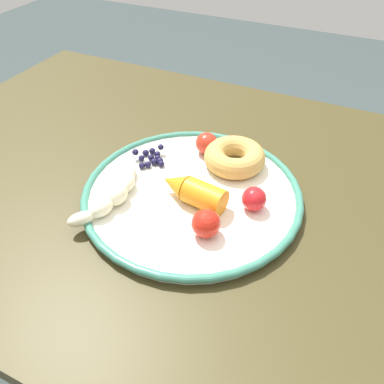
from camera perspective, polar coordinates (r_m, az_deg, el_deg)
ground_plane at (r=1.21m, az=-0.23°, el=-25.12°), size 6.00×6.00×0.00m
dining_table at (r=0.69m, az=-0.36°, el=-4.22°), size 1.10×0.72×0.70m
plate at (r=0.59m, az=-0.00°, el=-0.21°), size 0.33×0.33×0.02m
banana at (r=0.58m, az=-11.53°, el=-0.35°), size 0.05×0.16×0.03m
carrot_orange at (r=0.56m, az=0.10°, el=0.14°), size 0.11×0.05×0.04m
donut at (r=0.64m, az=6.27°, el=5.14°), size 0.14×0.14×0.03m
blueberry_pile at (r=0.65m, az=-6.01°, el=5.04°), size 0.06×0.06×0.02m
tomato_near at (r=0.52m, az=2.06°, el=-4.65°), size 0.04×0.04×0.04m
tomato_mid at (r=0.66m, az=2.08°, el=7.18°), size 0.04×0.04×0.04m
tomato_far at (r=0.56m, az=9.10°, el=-1.00°), size 0.04×0.04×0.04m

